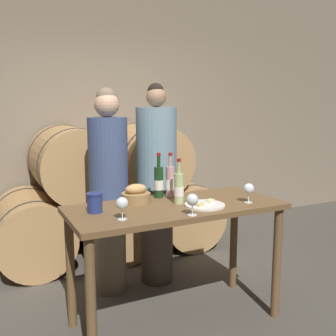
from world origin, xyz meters
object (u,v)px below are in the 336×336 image
Objects in this scene: person_right at (157,184)px; blue_crock at (95,202)px; wine_bottle_white at (179,188)px; wine_glass_center at (249,189)px; wine_bottle_red at (159,182)px; tasting_table at (176,223)px; wine_glass_left at (192,200)px; bread_basket at (136,196)px; person_left at (109,190)px; cheese_plate at (205,205)px; wine_bottle_rose at (170,181)px; wine_glass_far_left at (122,204)px.

blue_crock is at bearing -139.73° from person_right.
wine_glass_center is at bearing -23.60° from wine_bottle_white.
wine_glass_center is (0.53, -0.44, -0.02)m from wine_bottle_red.
tasting_table is 0.37m from wine_glass_left.
bread_basket is at bearing 113.70° from wine_glass_left.
person_left is 0.93m from cheese_plate.
wine_glass_center is (1.09, -0.25, 0.03)m from blue_crock.
tasting_table is at bearing -106.57° from wine_bottle_rose.
wine_bottle_rose is at bearing 105.25° from cheese_plate.
person_right reaches higher than cheese_plate.
wine_glass_center is at bearing -26.10° from bread_basket.
person_left reaches higher than tasting_table.
wine_glass_left is (0.21, -0.47, 0.05)m from bread_basket.
tasting_table is 0.59m from wine_glass_center.
wine_bottle_white is at bearing -64.51° from person_left.
blue_crock is at bearing -165.38° from wine_bottle_rose.
person_left reaches higher than wine_glass_left.
wine_glass_center is at bearing -68.42° from person_right.
wine_bottle_white is (-0.13, -0.67, 0.10)m from person_right.
bread_basket reaches higher than blue_crock.
wine_bottle_red is 2.42× the size of wine_glass_left.
wine_bottle_rose reaches higher than tasting_table.
wine_bottle_white reaches higher than wine_glass_center.
wine_bottle_red reaches higher than blue_crock.
wine_glass_left reaches higher than tasting_table.
wine_bottle_rose is at bearing 9.24° from bread_basket.
wine_bottle_white is 1.54× the size of bread_basket.
wine_glass_far_left reaches higher than bread_basket.
wine_glass_left is (-0.03, -0.28, 0.24)m from tasting_table.
blue_crock is at bearing 114.28° from wine_glass_far_left.
wine_glass_far_left is at bearing -136.27° from wine_bottle_red.
tasting_table is at bearing -103.12° from person_right.
wine_glass_center is (0.51, -0.18, 0.24)m from tasting_table.
wine_bottle_white is 0.21m from wine_bottle_rose.
person_left is 0.59m from wine_bottle_rose.
wine_glass_far_left is (-0.45, -0.44, -0.02)m from wine_bottle_red.
wine_bottle_white is at bearing 156.40° from wine_glass_center.
person_right is 5.15× the size of wine_bottle_rose.
wine_bottle_white is at bearing 131.73° from cheese_plate.
blue_crock is at bearing -160.77° from bread_basket.
wine_bottle_red is 0.69m from wine_glass_center.
person_left reaches higher than wine_glass_center.
wine_glass_far_left reaches higher than cheese_plate.
person_right is 12.45× the size of wine_glass_center.
cheese_plate is at bearing -48.27° from wine_bottle_white.
wine_bottle_rose is 1.62× the size of bread_basket.
person_right reaches higher than bread_basket.
wine_glass_far_left is at bearing -142.93° from wine_bottle_rose.
person_left reaches higher than wine_bottle_red.
cheese_plate is (0.01, -0.82, -0.00)m from person_right.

